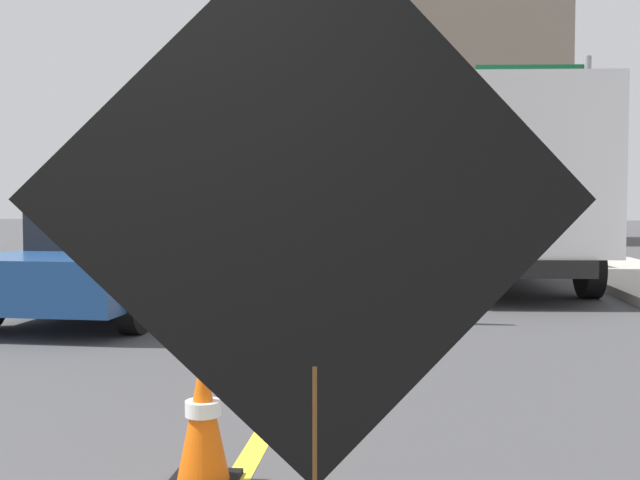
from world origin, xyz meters
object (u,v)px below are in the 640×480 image
object	(u,v)px
box_truck	(490,185)
highway_guide_sign	(554,122)
traffic_cone_near_sign	(203,419)
traffic_cone_mid_lane	(262,346)
arrow_board_trailer	(299,283)
roadwork_sign	(314,216)
pickup_car	(116,261)

from	to	relation	value
box_truck	highway_guide_sign	xyz separation A→B (m)	(2.12, 5.23, 1.63)
traffic_cone_near_sign	traffic_cone_mid_lane	distance (m)	2.18
arrow_board_trailer	traffic_cone_mid_lane	world-z (taller)	arrow_board_trailer
highway_guide_sign	traffic_cone_mid_lane	size ratio (longest dim) A/B	7.30
traffic_cone_near_sign	traffic_cone_mid_lane	bearing A→B (deg)	91.88
highway_guide_sign	traffic_cone_near_sign	bearing A→B (deg)	-107.10
roadwork_sign	traffic_cone_near_sign	xyz separation A→B (m)	(-0.80, 1.84, -1.12)
arrow_board_trailer	traffic_cone_mid_lane	bearing A→B (deg)	-87.79
arrow_board_trailer	traffic_cone_near_sign	size ratio (longest dim) A/B	3.74
box_truck	pickup_car	distance (m)	6.90
roadwork_sign	traffic_cone_near_sign	size ratio (longest dim) A/B	3.23
box_truck	traffic_cone_near_sign	xyz separation A→B (m)	(-2.65, -10.28, -1.44)
roadwork_sign	pickup_car	xyz separation A→B (m)	(-3.57, 7.99, -0.77)
box_truck	highway_guide_sign	bearing A→B (deg)	67.95
box_truck	pickup_car	world-z (taller)	box_truck
roadwork_sign	pickup_car	bearing A→B (deg)	114.05
arrow_board_trailer	pickup_car	xyz separation A→B (m)	(-2.57, 0.56, 0.22)
highway_guide_sign	traffic_cone_near_sign	distance (m)	16.52
highway_guide_sign	pickup_car	bearing A→B (deg)	-128.87
traffic_cone_near_sign	arrow_board_trailer	bearing A→B (deg)	92.08
traffic_cone_mid_lane	box_truck	bearing A→B (deg)	71.41
box_truck	pickup_car	xyz separation A→B (m)	(-5.42, -4.12, -1.09)
highway_guide_sign	traffic_cone_mid_lane	xyz separation A→B (m)	(-4.84, -13.33, -3.09)
arrow_board_trailer	traffic_cone_near_sign	world-z (taller)	arrow_board_trailer
roadwork_sign	arrow_board_trailer	world-z (taller)	arrow_board_trailer
arrow_board_trailer	traffic_cone_near_sign	xyz separation A→B (m)	(0.20, -5.60, -0.13)
arrow_board_trailer	roadwork_sign	bearing A→B (deg)	-82.35
traffic_cone_near_sign	traffic_cone_mid_lane	xyz separation A→B (m)	(-0.07, 2.18, -0.02)
pickup_car	highway_guide_sign	size ratio (longest dim) A/B	0.97
highway_guide_sign	traffic_cone_mid_lane	bearing A→B (deg)	-109.96
roadwork_sign	traffic_cone_mid_lane	world-z (taller)	roadwork_sign
box_truck	highway_guide_sign	world-z (taller)	highway_guide_sign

